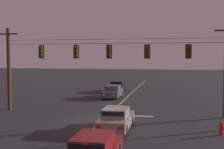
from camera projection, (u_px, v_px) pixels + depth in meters
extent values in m
plane|color=#28282B|center=(101.00, 121.00, 21.63)|extent=(180.00, 180.00, 0.00)
cube|color=#D1C64C|center=(121.00, 103.00, 30.41)|extent=(0.14, 60.00, 0.01)
cube|color=silver|center=(132.00, 116.00, 23.58)|extent=(3.40, 0.36, 0.01)
cylinder|color=#423021|center=(9.00, 69.00, 26.06)|extent=(0.32, 0.32, 7.13)
cube|color=#423021|center=(8.00, 34.00, 25.87)|extent=(1.80, 0.12, 0.12)
cylinder|color=slate|center=(8.00, 38.00, 25.89)|extent=(0.12, 0.12, 0.18)
cylinder|color=black|center=(110.00, 43.00, 24.19)|extent=(17.96, 0.03, 0.03)
cylinder|color=black|center=(110.00, 39.00, 24.17)|extent=(17.96, 0.02, 0.02)
cylinder|color=black|center=(41.00, 45.00, 25.35)|extent=(0.04, 0.04, 0.18)
cube|color=#332D0A|center=(41.00, 52.00, 25.38)|extent=(0.32, 0.26, 0.96)
cube|color=#332D0A|center=(42.00, 52.00, 25.53)|extent=(0.48, 0.03, 1.12)
sphere|color=#380A0A|center=(40.00, 48.00, 25.21)|extent=(0.17, 0.17, 0.17)
cylinder|color=#332D0A|center=(40.00, 48.00, 25.17)|extent=(0.20, 0.10, 0.20)
sphere|color=#3D280A|center=(40.00, 52.00, 25.23)|extent=(0.17, 0.17, 0.17)
cylinder|color=#332D0A|center=(40.00, 51.00, 25.18)|extent=(0.20, 0.10, 0.20)
sphere|color=#1ED83F|center=(40.00, 55.00, 25.24)|extent=(0.17, 0.17, 0.17)
cylinder|color=#332D0A|center=(40.00, 55.00, 25.20)|extent=(0.20, 0.10, 0.20)
cylinder|color=black|center=(76.00, 45.00, 24.75)|extent=(0.04, 0.04, 0.18)
cube|color=#332D0A|center=(76.00, 52.00, 24.79)|extent=(0.32, 0.26, 0.96)
cube|color=#332D0A|center=(76.00, 52.00, 24.93)|extent=(0.48, 0.03, 1.12)
sphere|color=#380A0A|center=(75.00, 48.00, 24.62)|extent=(0.17, 0.17, 0.17)
cylinder|color=#332D0A|center=(75.00, 48.00, 24.57)|extent=(0.20, 0.10, 0.20)
sphere|color=#3D280A|center=(75.00, 52.00, 24.63)|extent=(0.17, 0.17, 0.17)
cylinder|color=#332D0A|center=(75.00, 51.00, 24.59)|extent=(0.20, 0.10, 0.20)
sphere|color=#1ED83F|center=(75.00, 55.00, 24.65)|extent=(0.17, 0.17, 0.17)
cylinder|color=#332D0A|center=(75.00, 55.00, 24.61)|extent=(0.20, 0.10, 0.20)
cylinder|color=black|center=(109.00, 45.00, 24.21)|extent=(0.04, 0.04, 0.18)
cube|color=#332D0A|center=(109.00, 52.00, 24.25)|extent=(0.32, 0.26, 0.96)
cube|color=#332D0A|center=(109.00, 52.00, 24.39)|extent=(0.48, 0.03, 1.12)
sphere|color=#380A0A|center=(108.00, 48.00, 24.07)|extent=(0.17, 0.17, 0.17)
cylinder|color=#332D0A|center=(108.00, 47.00, 24.03)|extent=(0.20, 0.10, 0.20)
sphere|color=#3D280A|center=(108.00, 52.00, 24.09)|extent=(0.17, 0.17, 0.17)
cylinder|color=#332D0A|center=(108.00, 51.00, 24.05)|extent=(0.20, 0.10, 0.20)
sphere|color=#1ED83F|center=(108.00, 55.00, 24.11)|extent=(0.17, 0.17, 0.17)
cylinder|color=#332D0A|center=(108.00, 55.00, 24.07)|extent=(0.20, 0.10, 0.20)
cylinder|color=black|center=(147.00, 44.00, 23.62)|extent=(0.04, 0.04, 0.18)
cube|color=#332D0A|center=(147.00, 51.00, 23.65)|extent=(0.32, 0.26, 0.96)
cube|color=#332D0A|center=(147.00, 52.00, 23.79)|extent=(0.48, 0.03, 1.12)
sphere|color=#380A0A|center=(147.00, 48.00, 23.48)|extent=(0.17, 0.17, 0.17)
cylinder|color=#332D0A|center=(147.00, 47.00, 23.43)|extent=(0.20, 0.10, 0.20)
sphere|color=#3D280A|center=(147.00, 51.00, 23.49)|extent=(0.17, 0.17, 0.17)
cylinder|color=#332D0A|center=(147.00, 51.00, 23.45)|extent=(0.20, 0.10, 0.20)
sphere|color=#1ED83F|center=(147.00, 55.00, 23.51)|extent=(0.17, 0.17, 0.17)
cylinder|color=#332D0A|center=(147.00, 55.00, 23.47)|extent=(0.20, 0.10, 0.20)
cylinder|color=black|center=(189.00, 44.00, 23.00)|extent=(0.04, 0.04, 0.18)
cube|color=#332D0A|center=(189.00, 51.00, 23.04)|extent=(0.32, 0.26, 0.96)
cube|color=#332D0A|center=(188.00, 51.00, 23.18)|extent=(0.48, 0.03, 1.12)
sphere|color=#380A0A|center=(189.00, 48.00, 22.86)|extent=(0.17, 0.17, 0.17)
cylinder|color=#332D0A|center=(189.00, 47.00, 22.82)|extent=(0.20, 0.10, 0.20)
sphere|color=#3D280A|center=(189.00, 51.00, 22.88)|extent=(0.17, 0.17, 0.17)
cylinder|color=#332D0A|center=(189.00, 51.00, 22.84)|extent=(0.20, 0.10, 0.20)
sphere|color=#1ED83F|center=(189.00, 55.00, 22.90)|extent=(0.17, 0.17, 0.17)
cylinder|color=#332D0A|center=(189.00, 55.00, 22.85)|extent=(0.20, 0.10, 0.20)
cube|color=gray|center=(116.00, 121.00, 19.27)|extent=(1.80, 4.30, 0.68)
cube|color=gray|center=(116.00, 112.00, 19.12)|extent=(1.51, 2.15, 0.54)
cube|color=black|center=(118.00, 110.00, 20.04)|extent=(1.40, 0.21, 0.48)
cube|color=black|center=(113.00, 115.00, 18.08)|extent=(1.37, 0.18, 0.46)
cylinder|color=black|center=(108.00, 119.00, 20.74)|extent=(0.22, 0.64, 0.64)
cylinder|color=black|center=(131.00, 120.00, 20.44)|extent=(0.22, 0.64, 0.64)
cylinder|color=black|center=(99.00, 128.00, 18.13)|extent=(0.22, 0.64, 0.64)
cylinder|color=black|center=(125.00, 130.00, 17.83)|extent=(0.22, 0.64, 0.64)
cube|color=red|center=(98.00, 127.00, 17.27)|extent=(0.28, 0.03, 0.18)
cube|color=red|center=(120.00, 128.00, 17.02)|extent=(0.28, 0.03, 0.18)
cube|color=red|center=(112.00, 112.00, 17.96)|extent=(0.24, 0.04, 0.06)
cube|color=#4C4C51|center=(113.00, 93.00, 34.12)|extent=(1.80, 4.30, 0.68)
cube|color=#4C4C51|center=(113.00, 88.00, 34.21)|extent=(1.51, 2.15, 0.54)
cube|color=black|center=(111.00, 89.00, 33.29)|extent=(1.40, 0.21, 0.48)
cube|color=black|center=(115.00, 87.00, 35.25)|extent=(1.37, 0.18, 0.46)
cylinder|color=black|center=(118.00, 96.00, 32.68)|extent=(0.22, 0.64, 0.64)
cylinder|color=black|center=(103.00, 96.00, 32.98)|extent=(0.22, 0.64, 0.64)
cylinder|color=black|center=(121.00, 93.00, 35.29)|extent=(0.22, 0.64, 0.64)
cylinder|color=black|center=(108.00, 93.00, 35.59)|extent=(0.22, 0.64, 0.64)
sphere|color=white|center=(114.00, 95.00, 31.89)|extent=(0.20, 0.20, 0.20)
sphere|color=white|center=(104.00, 95.00, 32.10)|extent=(0.20, 0.20, 0.20)
cube|color=black|center=(117.00, 88.00, 39.95)|extent=(1.80, 4.30, 0.68)
cube|color=black|center=(117.00, 83.00, 40.04)|extent=(1.51, 2.15, 0.54)
cube|color=black|center=(116.00, 84.00, 39.12)|extent=(1.40, 0.21, 0.48)
cube|color=black|center=(119.00, 82.00, 41.08)|extent=(1.37, 0.18, 0.46)
cylinder|color=black|center=(121.00, 90.00, 38.51)|extent=(0.22, 0.64, 0.64)
cylinder|color=black|center=(109.00, 90.00, 38.81)|extent=(0.22, 0.64, 0.64)
cylinder|color=black|center=(125.00, 88.00, 41.12)|extent=(0.22, 0.64, 0.64)
cylinder|color=black|center=(113.00, 88.00, 41.42)|extent=(0.22, 0.64, 0.64)
sphere|color=white|center=(119.00, 89.00, 37.72)|extent=(0.20, 0.20, 0.20)
sphere|color=white|center=(110.00, 89.00, 37.93)|extent=(0.20, 0.20, 0.20)
cube|color=maroon|center=(93.00, 141.00, 12.52)|extent=(1.51, 2.15, 0.54)
cube|color=black|center=(98.00, 136.00, 13.43)|extent=(1.40, 0.21, 0.48)
cube|color=black|center=(86.00, 149.00, 11.48)|extent=(1.37, 0.18, 0.46)
cylinder|color=black|center=(85.00, 149.00, 14.14)|extent=(0.22, 0.64, 0.64)
cube|color=red|center=(85.00, 144.00, 11.36)|extent=(0.24, 0.04, 0.06)
cylinder|color=red|center=(221.00, 130.00, 17.69)|extent=(0.22, 0.22, 0.70)
sphere|color=red|center=(221.00, 123.00, 17.67)|extent=(0.22, 0.22, 0.22)
cylinder|color=red|center=(218.00, 128.00, 17.72)|extent=(0.12, 0.09, 0.09)
cylinder|color=red|center=(224.00, 128.00, 17.66)|extent=(0.12, 0.09, 0.09)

